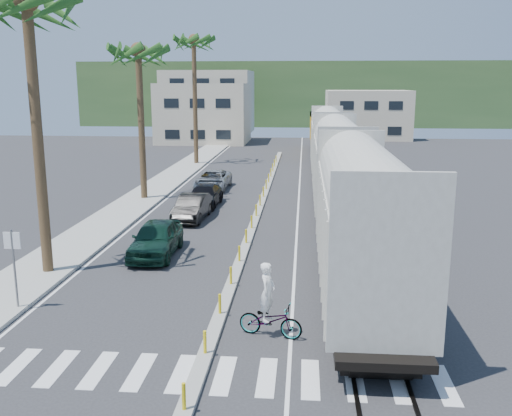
# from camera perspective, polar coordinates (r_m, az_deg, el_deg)

# --- Properties ---
(ground) EXTENTS (140.00, 140.00, 0.00)m
(ground) POSITION_cam_1_polar(r_m,az_deg,el_deg) (18.43, -4.55, -13.28)
(ground) COLOR #28282B
(ground) RESTS_ON ground
(sidewalk) EXTENTS (3.00, 90.00, 0.15)m
(sidewalk) POSITION_cam_1_polar(r_m,az_deg,el_deg) (43.62, -10.28, 1.72)
(sidewalk) COLOR gray
(sidewalk) RESTS_ON ground
(rails) EXTENTS (1.56, 100.00, 0.06)m
(rails) POSITION_cam_1_polar(r_m,az_deg,el_deg) (45.14, 7.54, 2.11)
(rails) COLOR black
(rails) RESTS_ON ground
(median) EXTENTS (0.45, 60.00, 0.85)m
(median) POSITION_cam_1_polar(r_m,az_deg,el_deg) (37.30, 0.40, 0.15)
(median) COLOR gray
(median) RESTS_ON ground
(crosswalk) EXTENTS (14.00, 2.20, 0.01)m
(crosswalk) POSITION_cam_1_polar(r_m,az_deg,el_deg) (16.68, -5.71, -16.20)
(crosswalk) COLOR silver
(crosswalk) RESTS_ON ground
(lane_markings) EXTENTS (9.42, 90.00, 0.01)m
(lane_markings) POSITION_cam_1_polar(r_m,az_deg,el_deg) (42.44, -1.97, 1.52)
(lane_markings) COLOR silver
(lane_markings) RESTS_ON ground
(freight_train) EXTENTS (3.00, 60.94, 5.85)m
(freight_train) POSITION_cam_1_polar(r_m,az_deg,el_deg) (41.54, 7.85, 5.23)
(freight_train) COLOR #A7A499
(freight_train) RESTS_ON ground
(palm_trees) EXTENTS (3.50, 37.20, 13.75)m
(palm_trees) POSITION_cam_1_polar(r_m,az_deg,el_deg) (40.68, -11.18, 16.13)
(palm_trees) COLOR brown
(palm_trees) RESTS_ON ground
(street_sign) EXTENTS (0.60, 0.08, 3.00)m
(street_sign) POSITION_cam_1_polar(r_m,az_deg,el_deg) (21.82, -23.08, -4.60)
(street_sign) COLOR slate
(street_sign) RESTS_ON ground
(buildings) EXTENTS (38.00, 27.00, 10.00)m
(buildings) POSITION_cam_1_polar(r_m,az_deg,el_deg) (88.60, -1.16, 10.00)
(buildings) COLOR #BFB298
(buildings) RESTS_ON ground
(hillside) EXTENTS (80.00, 20.00, 12.00)m
(hillside) POSITION_cam_1_polar(r_m,az_deg,el_deg) (116.44, 3.52, 11.34)
(hillside) COLOR #385628
(hillside) RESTS_ON ground
(car_lead) EXTENTS (2.08, 4.90, 1.65)m
(car_lead) POSITION_cam_1_polar(r_m,az_deg,el_deg) (27.26, -9.97, -3.02)
(car_lead) COLOR #0F2F23
(car_lead) RESTS_ON ground
(car_second) EXTENTS (2.02, 4.69, 1.50)m
(car_second) POSITION_cam_1_polar(r_m,az_deg,el_deg) (34.12, -6.40, 0.06)
(car_second) COLOR black
(car_second) RESTS_ON ground
(car_third) EXTENTS (2.23, 4.94, 1.40)m
(car_third) POSITION_cam_1_polar(r_m,az_deg,el_deg) (37.79, -5.19, 1.21)
(car_third) COLOR black
(car_third) RESTS_ON ground
(car_rear) EXTENTS (2.66, 5.29, 1.43)m
(car_rear) POSITION_cam_1_polar(r_m,az_deg,el_deg) (44.05, -4.36, 2.84)
(car_rear) COLOR #A3A5A8
(car_rear) RESTS_ON ground
(cyclist) EXTENTS (1.75, 2.45, 2.47)m
(cyclist) POSITION_cam_1_polar(r_m,az_deg,el_deg) (18.50, 1.39, -10.50)
(cyclist) COLOR #9EA0A5
(cyclist) RESTS_ON ground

